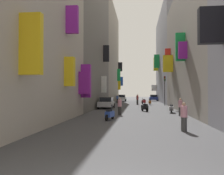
% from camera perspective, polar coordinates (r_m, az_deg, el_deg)
% --- Properties ---
extents(ground_plane, '(140.00, 140.00, 0.00)m').
position_cam_1_polar(ground_plane, '(34.65, 5.64, -4.65)').
color(ground_plane, '#424244').
extents(building_left_mid_a, '(7.05, 9.94, 14.22)m').
position_cam_1_polar(building_left_mid_a, '(20.78, -18.26, 12.66)').
color(building_left_mid_a, '#B2A899').
rests_on(building_left_mid_a, ground).
extents(building_left_mid_b, '(6.89, 19.77, 21.00)m').
position_cam_1_polar(building_left_mid_b, '(35.25, -7.87, 12.61)').
color(building_left_mid_b, slate).
rests_on(building_left_mid_b, ground).
extents(building_left_mid_c, '(7.25, 21.50, 21.27)m').
position_cam_1_polar(building_left_mid_c, '(55.15, -2.52, 7.78)').
color(building_left_mid_c, '#9E9384').
rests_on(building_left_mid_c, ground).
extents(building_right_mid_a, '(7.31, 23.03, 14.38)m').
position_cam_1_polar(building_right_mid_a, '(29.42, 21.39, 8.82)').
color(building_right_mid_a, gray).
rests_on(building_right_mid_a, ground).
extents(building_right_mid_b, '(7.31, 25.06, 19.16)m').
position_cam_1_polar(building_right_mid_b, '(53.10, 14.60, 7.01)').
color(building_right_mid_b, gray).
rests_on(building_right_mid_b, ground).
extents(parked_car_white, '(1.84, 4.00, 1.50)m').
position_cam_1_polar(parked_car_white, '(56.32, 2.39, -2.46)').
color(parked_car_white, white).
rests_on(parked_car_white, ground).
extents(parked_car_silver, '(1.91, 4.39, 1.48)m').
position_cam_1_polar(parked_car_silver, '(31.95, -1.33, -3.58)').
color(parked_car_silver, '#B7B7BC').
rests_on(parked_car_silver, ground).
extents(parked_car_blue, '(1.99, 3.98, 1.50)m').
position_cam_1_polar(parked_car_blue, '(58.53, 9.80, -2.38)').
color(parked_car_blue, navy).
rests_on(parked_car_blue, ground).
extents(scooter_blue, '(0.66, 1.85, 1.13)m').
position_cam_1_polar(scooter_blue, '(18.81, -0.57, -6.32)').
color(scooter_blue, '#2D4CAD').
rests_on(scooter_blue, ground).
extents(scooter_orange, '(0.48, 1.80, 1.13)m').
position_cam_1_polar(scooter_orange, '(40.92, 8.97, -3.44)').
color(scooter_orange, orange).
rests_on(scooter_orange, ground).
extents(scooter_red, '(0.79, 1.83, 1.13)m').
position_cam_1_polar(scooter_red, '(43.62, 7.53, -3.29)').
color(scooter_red, red).
rests_on(scooter_red, ground).
extents(scooter_black, '(0.81, 1.80, 1.13)m').
position_cam_1_polar(scooter_black, '(27.32, 7.77, -4.65)').
color(scooter_black, black).
rests_on(scooter_black, ground).
extents(scooter_silver, '(0.62, 1.96, 1.13)m').
position_cam_1_polar(scooter_silver, '(25.95, 13.89, -4.83)').
color(scooter_silver, '#ADADB2').
rests_on(scooter_silver, ground).
extents(pedestrian_crossing, '(0.46, 0.46, 1.66)m').
position_cam_1_polar(pedestrian_crossing, '(46.16, 1.28, -2.72)').
color(pedestrian_crossing, black).
rests_on(pedestrian_crossing, ground).
extents(pedestrian_near_left, '(0.50, 0.50, 1.63)m').
position_cam_1_polar(pedestrian_near_left, '(22.88, 1.84, -4.50)').
color(pedestrian_near_left, '#2D2D2D').
rests_on(pedestrian_near_left, ground).
extents(pedestrian_near_right, '(0.45, 0.45, 1.76)m').
position_cam_1_polar(pedestrian_near_right, '(41.53, 6.05, -2.83)').
color(pedestrian_near_right, black).
rests_on(pedestrian_near_right, ground).
extents(pedestrian_mid_street, '(0.46, 0.46, 1.62)m').
position_cam_1_polar(pedestrian_mid_street, '(14.07, 16.69, -6.67)').
color(pedestrian_mid_street, '#3E3E3E').
rests_on(pedestrian_mid_street, ground).
extents(pedestrian_far_away, '(0.53, 0.53, 1.63)m').
position_cam_1_polar(pedestrian_far_away, '(22.88, 15.93, -4.46)').
color(pedestrian_far_away, '#343434').
rests_on(pedestrian_far_away, ground).
extents(traffic_light_near_corner, '(0.26, 0.34, 4.72)m').
position_cam_1_polar(traffic_light_near_corner, '(39.57, 12.38, 0.43)').
color(traffic_light_near_corner, '#2D2D2D').
rests_on(traffic_light_near_corner, ground).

